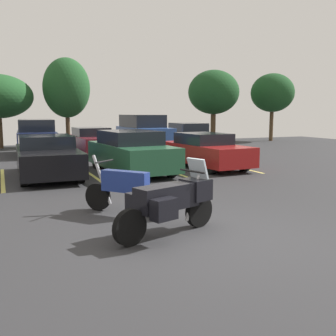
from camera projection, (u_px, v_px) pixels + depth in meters
The scene contains 14 objects.
ground at pixel (207, 238), 7.05m from camera, with size 44.00×44.00×0.10m, color #2D2D30.
motorcycle_touring at pixel (171, 200), 7.01m from camera, with size 2.20×1.16×1.35m.
motorcycle_second at pixel (124, 189), 8.46m from camera, with size 1.44×1.68×1.26m.
parking_stripes at pixel (48, 176), 13.47m from camera, with size 14.66×4.84×0.01m.
car_black at pixel (47, 157), 13.43m from camera, with size 2.03×4.87×1.40m.
car_green at pixel (131, 152), 14.26m from camera, with size 2.22×4.76×1.53m.
car_red at pixel (205, 151), 15.61m from camera, with size 2.05×4.64×1.37m.
car_far_navy at pixel (37, 137), 20.10m from camera, with size 2.08×4.61×1.83m.
car_far_maroon at pixel (93, 141), 21.24m from camera, with size 1.95×4.88×1.37m.
car_far_blue at pixel (144, 133), 22.22m from camera, with size 2.02×4.61×2.05m.
car_far_charcoal at pixel (190, 136), 23.32m from camera, with size 2.00×4.82×1.56m.
tree_rear at pixel (272, 93), 29.71m from camera, with size 3.28×3.28×5.12m.
tree_far_left at pixel (67, 88), 24.58m from camera, with size 2.93×2.93×5.59m.
tree_center at pixel (214, 92), 28.48m from camera, with size 3.73×3.73×5.25m.
Camera 1 is at (-3.33, -5.97, 2.21)m, focal length 41.66 mm.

